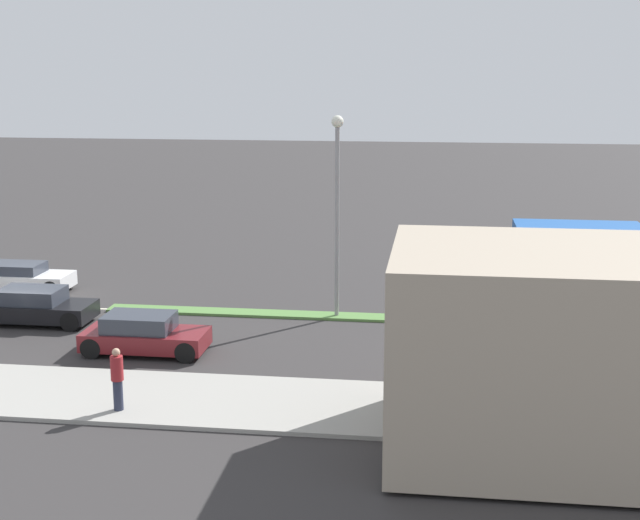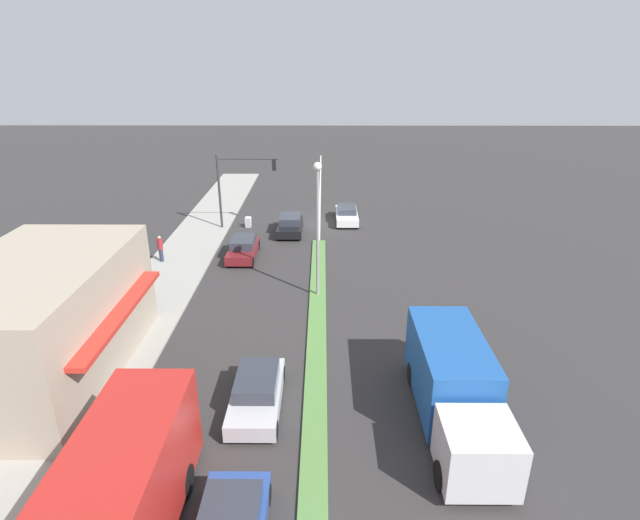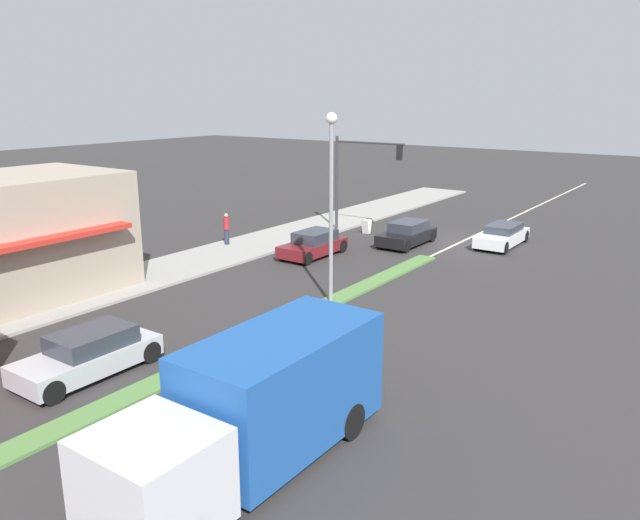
{
  "view_description": "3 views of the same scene",
  "coord_description": "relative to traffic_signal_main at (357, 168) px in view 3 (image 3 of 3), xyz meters",
  "views": [
    {
      "loc": [
        31.78,
        16.46,
        9.16
      ],
      "look_at": [
        0.18,
        12.2,
        2.22
      ],
      "focal_mm": 50.0,
      "sensor_mm": 36.0,
      "label": 1
    },
    {
      "loc": [
        -0.27,
        37.87,
        12.36
      ],
      "look_at": [
        -0.13,
        12.75,
        2.12
      ],
      "focal_mm": 28.0,
      "sensor_mm": 36.0,
      "label": 2
    },
    {
      "loc": [
        -13.31,
        32.42,
        8.1
      ],
      "look_at": [
        -0.64,
        14.46,
        2.26
      ],
      "focal_mm": 35.0,
      "sensor_mm": 36.0,
      "label": 3
    }
  ],
  "objects": [
    {
      "name": "sedan_maroon",
      "position": [
        -1.12,
        5.97,
        -3.27
      ],
      "size": [
        1.77,
        4.0,
        1.3
      ],
      "color": "maroon",
      "rests_on": "ground"
    },
    {
      "name": "pedestrian",
      "position": [
        4.01,
        6.99,
        -2.87
      ],
      "size": [
        0.34,
        0.34,
        1.73
      ],
      "color": "#282D42",
      "rests_on": "sidewalk_right"
    },
    {
      "name": "suv_black",
      "position": [
        -3.92,
        0.97,
        -3.27
      ],
      "size": [
        1.81,
        4.05,
        1.31
      ],
      "color": "black",
      "rests_on": "ground"
    },
    {
      "name": "traffic_signal_main",
      "position": [
        0.0,
        0.0,
        0.0
      ],
      "size": [
        4.59,
        0.34,
        5.6
      ],
      "color": "#333338",
      "rests_on": "sidewalk_right"
    },
    {
      "name": "street_lamp",
      "position": [
        -6.12,
        11.72,
        0.88
      ],
      "size": [
        0.44,
        0.44,
        7.37
      ],
      "color": "gray",
      "rests_on": "median_strip"
    },
    {
      "name": "van_white",
      "position": [
        -8.32,
        -1.86,
        -3.31
      ],
      "size": [
        1.74,
        4.3,
        1.2
      ],
      "color": "silver",
      "rests_on": "ground"
    },
    {
      "name": "warning_aframe_sign",
      "position": [
        -0.58,
        -0.25,
        -3.47
      ],
      "size": [
        0.45,
        0.53,
        0.84
      ],
      "color": "silver",
      "rests_on": "ground"
    },
    {
      "name": "lane_marking_center",
      "position": [
        -6.12,
        -1.08,
        -3.9
      ],
      "size": [
        0.16,
        60.0,
        0.01
      ],
      "primitive_type": "cube",
      "color": "beige",
      "rests_on": "ground"
    },
    {
      "name": "delivery_truck",
      "position": [
        -11.12,
        21.95,
        -2.43
      ],
      "size": [
        2.44,
        7.5,
        2.87
      ],
      "color": "silver",
      "rests_on": "ground"
    },
    {
      "name": "sedan_silver",
      "position": [
        -3.92,
        21.28,
        -3.26
      ],
      "size": [
        1.83,
        4.23,
        1.34
      ],
      "color": "#B7BABF",
      "rests_on": "ground"
    },
    {
      "name": "sidewalk_right",
      "position": [
        2.88,
        17.42,
        -3.84
      ],
      "size": [
        4.0,
        73.0,
        0.12
      ],
      "primitive_type": "cube",
      "color": "#9E9B93",
      "rests_on": "ground"
    },
    {
      "name": "ground_plane",
      "position": [
        -6.12,
        16.92,
        -3.9
      ],
      "size": [
        160.0,
        160.0,
        0.0
      ],
      "primitive_type": "plane",
      "color": "#333030"
    }
  ]
}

